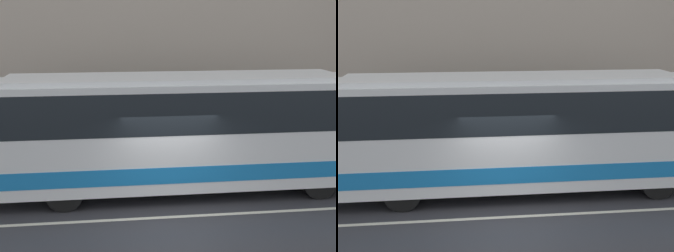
% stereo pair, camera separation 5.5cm
% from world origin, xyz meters
% --- Properties ---
extents(ground_plane, '(60.00, 60.00, 0.00)m').
position_xyz_m(ground_plane, '(0.00, 0.00, 0.00)').
color(ground_plane, '#333338').
extents(sidewalk, '(60.00, 2.57, 0.16)m').
position_xyz_m(sidewalk, '(0.00, 5.29, 0.08)').
color(sidewalk, gray).
rests_on(sidewalk, ground_plane).
extents(lane_stripe, '(54.00, 0.14, 0.01)m').
position_xyz_m(lane_stripe, '(0.00, 0.00, 0.00)').
color(lane_stripe, beige).
rests_on(lane_stripe, ground_plane).
extents(transit_bus, '(11.00, 2.48, 3.38)m').
position_xyz_m(transit_bus, '(0.35, 1.83, 1.90)').
color(transit_bus, white).
rests_on(transit_bus, ground_plane).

